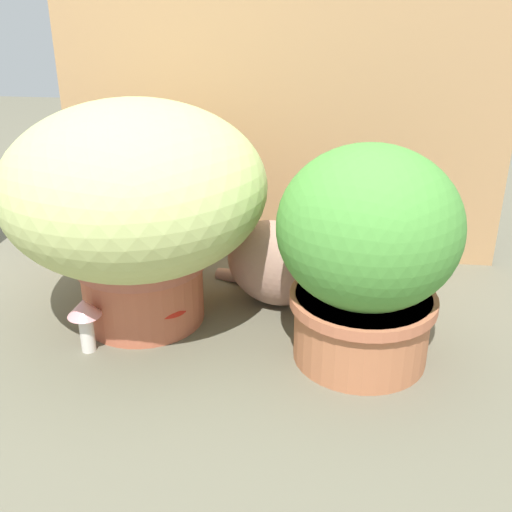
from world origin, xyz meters
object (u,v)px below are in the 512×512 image
Objects in this scene: mushroom_ornament_red at (167,304)px; mushroom_ornament_pink at (85,315)px; grass_planter at (136,198)px; leafy_planter at (367,252)px; cat at (280,260)px.

mushroom_ornament_pink reaches higher than mushroom_ornament_red.
mushroom_ornament_red is at bearing -43.57° from grass_planter.
mushroom_ornament_pink is at bearing -152.20° from mushroom_ornament_red.
mushroom_ornament_red is at bearing 175.22° from leafy_planter.
leafy_planter is at bearing -48.65° from cat.
cat is at bearing 33.60° from mushroom_ornament_pink.
mushroom_ornament_pink is (-0.60, -0.05, -0.16)m from leafy_planter.
grass_planter reaches higher than mushroom_ornament_pink.
mushroom_ornament_red is at bearing -142.95° from cat.
grass_planter is 0.25m from mushroom_ornament_red.
mushroom_ornament_red is (-0.25, -0.19, -0.04)m from cat.
leafy_planter is 0.48m from mushroom_ornament_red.
mushroom_ornament_red is (0.08, -0.07, -0.23)m from grass_planter.
cat is at bearing 131.35° from leafy_planter.
cat is 2.99× the size of mushroom_ornament_red.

